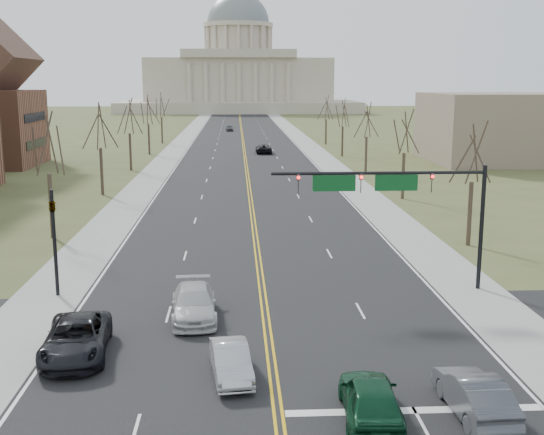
{
  "coord_description": "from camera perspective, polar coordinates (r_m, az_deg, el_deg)",
  "views": [
    {
      "loc": [
        -1.43,
        -23.7,
        11.86
      ],
      "look_at": [
        0.9,
        20.14,
        3.0
      ],
      "focal_mm": 45.0,
      "sensor_mm": 36.0,
      "label": 1
    }
  ],
  "objects": [
    {
      "name": "tree_r_3",
      "position": [
        109.15,
        5.95,
        8.56
      ],
      "size": [
        3.74,
        3.74,
        8.5
      ],
      "color": "#382D21",
      "rests_on": "ground"
    },
    {
      "name": "road",
      "position": [
        134.23,
        -2.44,
        6.33
      ],
      "size": [
        20.0,
        380.0,
        0.01
      ],
      "primitive_type": "cube",
      "color": "black",
      "rests_on": "ground"
    },
    {
      "name": "center_line",
      "position": [
        134.23,
        -2.44,
        6.33
      ],
      "size": [
        0.42,
        380.0,
        0.01
      ],
      "primitive_type": "cube",
      "color": "gold",
      "rests_on": "road"
    },
    {
      "name": "tree_l_2",
      "position": [
        92.9,
        -11.87,
        8.13
      ],
      "size": [
        3.96,
        3.96,
        9.0
      ],
      "color": "#382D21",
      "rests_on": "ground"
    },
    {
      "name": "cross_road",
      "position": [
        32.0,
        -0.27,
        -10.33
      ],
      "size": [
        120.0,
        14.0,
        0.01
      ],
      "primitive_type": "cube",
      "color": "black",
      "rests_on": "ground"
    },
    {
      "name": "tree_r_2",
      "position": [
        89.47,
        7.95,
        7.9
      ],
      "size": [
        3.74,
        3.74,
        8.5
      ],
      "color": "#382D21",
      "rests_on": "ground"
    },
    {
      "name": "car_sb_outer_lead",
      "position": [
        31.33,
        -16.06,
        -9.69
      ],
      "size": [
        3.18,
        6.01,
        1.61
      ],
      "primitive_type": "imported",
      "rotation": [
        0.0,
        0.0,
        0.09
      ],
      "color": "black",
      "rests_on": "road"
    },
    {
      "name": "signal_mast",
      "position": [
        38.72,
        10.26,
        2.17
      ],
      "size": [
        12.12,
        0.44,
        7.2
      ],
      "color": "black",
      "rests_on": "ground"
    },
    {
      "name": "sidewalk_left",
      "position": [
        134.63,
        -7.58,
        6.26
      ],
      "size": [
        4.0,
        380.0,
        0.03
      ],
      "primitive_type": "cube",
      "color": "gray",
      "rests_on": "ground"
    },
    {
      "name": "tree_r_1",
      "position": [
        69.98,
        11.05,
        6.85
      ],
      "size": [
        3.74,
        3.74,
        8.5
      ],
      "color": "#382D21",
      "rests_on": "ground"
    },
    {
      "name": "car_nb_inner_lead",
      "position": [
        25.07,
        8.27,
        -14.76
      ],
      "size": [
        2.27,
        5.02,
        1.67
      ],
      "primitive_type": "imported",
      "rotation": [
        0.0,
        0.0,
        3.08
      ],
      "color": "#0D3A21",
      "rests_on": "road"
    },
    {
      "name": "car_sb_inner_lead",
      "position": [
        28.23,
        -3.45,
        -11.91
      ],
      "size": [
        1.93,
        4.28,
        1.36
      ],
      "primitive_type": "imported",
      "rotation": [
        0.0,
        0.0,
        0.12
      ],
      "color": "#A7A9AF",
      "rests_on": "road"
    },
    {
      "name": "tree_r_4",
      "position": [
        128.92,
        4.56,
        9.01
      ],
      "size": [
        3.74,
        3.74,
        8.5
      ],
      "color": "#382D21",
      "rests_on": "ground"
    },
    {
      "name": "sidewalk_right",
      "position": [
        134.89,
        2.7,
        6.36
      ],
      "size": [
        4.0,
        380.0,
        0.03
      ],
      "primitive_type": "cube",
      "color": "gray",
      "rests_on": "ground"
    },
    {
      "name": "car_far_nb",
      "position": [
        113.1,
        -0.7,
        5.77
      ],
      "size": [
        2.59,
        5.43,
        1.5
      ],
      "primitive_type": "imported",
      "rotation": [
        0.0,
        0.0,
        3.16
      ],
      "color": "black",
      "rests_on": "road"
    },
    {
      "name": "capitol",
      "position": [
        273.62,
        -2.81,
        11.88
      ],
      "size": [
        90.0,
        60.0,
        50.0
      ],
      "color": "#BDB19E",
      "rests_on": "ground"
    },
    {
      "name": "tree_l_3",
      "position": [
        112.68,
        -10.33,
        8.72
      ],
      "size": [
        3.96,
        3.96,
        9.0
      ],
      "color": "#382D21",
      "rests_on": "ground"
    },
    {
      "name": "car_sb_inner_second",
      "position": [
        34.9,
        -6.55,
        -7.15
      ],
      "size": [
        2.58,
        5.55,
        1.57
      ],
      "primitive_type": "imported",
      "rotation": [
        0.0,
        0.0,
        0.07
      ],
      "color": "#BABABA",
      "rests_on": "road"
    },
    {
      "name": "ground",
      "position": [
        26.53,
        0.39,
        -15.14
      ],
      "size": [
        600.0,
        600.0,
        0.0
      ],
      "primitive_type": "plane",
      "color": "#454D26",
      "rests_on": "ground"
    },
    {
      "name": "edge_line_right",
      "position": [
        134.69,
        1.76,
        6.36
      ],
      "size": [
        0.15,
        380.0,
        0.01
      ],
      "primitive_type": "cube",
      "color": "silver",
      "rests_on": "road"
    },
    {
      "name": "tree_l_0",
      "position": [
        53.8,
        -18.28,
        5.59
      ],
      "size": [
        3.96,
        3.96,
        9.0
      ],
      "color": "#382D21",
      "rests_on": "ground"
    },
    {
      "name": "car_nb_outer_lead",
      "position": [
        26.28,
        16.59,
        -13.99
      ],
      "size": [
        1.84,
        4.8,
        1.56
      ],
      "primitive_type": "imported",
      "rotation": [
        0.0,
        0.0,
        3.18
      ],
      "color": "#46484D",
      "rests_on": "road"
    },
    {
      "name": "car_far_sb",
      "position": [
        163.71,
        -3.58,
        7.47
      ],
      "size": [
        1.82,
        4.05,
        1.35
      ],
      "primitive_type": "imported",
      "rotation": [
        0.0,
        0.0,
        0.06
      ],
      "color": "#4A4C52",
      "rests_on": "road"
    },
    {
      "name": "tree_r_0",
      "position": [
        50.89,
        16.47,
        4.95
      ],
      "size": [
        3.74,
        3.74,
        8.5
      ],
      "color": "#382D21",
      "rests_on": "ground"
    },
    {
      "name": "stop_bar",
      "position": [
        26.39,
        11.84,
        -15.51
      ],
      "size": [
        9.5,
        0.5,
        0.01
      ],
      "primitive_type": "cube",
      "color": "silver",
      "rests_on": "road"
    },
    {
      "name": "tree_l_1",
      "position": [
        73.23,
        -14.23,
        7.21
      ],
      "size": [
        3.96,
        3.96,
        9.0
      ],
      "color": "#382D21",
      "rests_on": "ground"
    },
    {
      "name": "edge_line_left",
      "position": [
        134.48,
        -6.64,
        6.28
      ],
      "size": [
        0.15,
        380.0,
        0.01
      ],
      "primitive_type": "cube",
      "color": "silver",
      "rests_on": "road"
    },
    {
      "name": "bldg_right_mass",
      "position": [
        108.18,
        19.64,
        7.12
      ],
      "size": [
        25.0,
        20.0,
        10.0
      ],
      "primitive_type": "cube",
      "color": "#7B6C57",
      "rests_on": "ground"
    },
    {
      "name": "signal_left",
      "position": [
        39.38,
        -17.79,
        -1.08
      ],
      "size": [
        0.32,
        0.36,
        6.0
      ],
      "color": "black",
      "rests_on": "ground"
    },
    {
      "name": "tree_l_4",
      "position": [
        132.54,
        -9.25,
        9.13
      ],
      "size": [
        3.96,
        3.96,
        9.0
      ],
      "color": "#382D21",
      "rests_on": "ground"
    }
  ]
}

